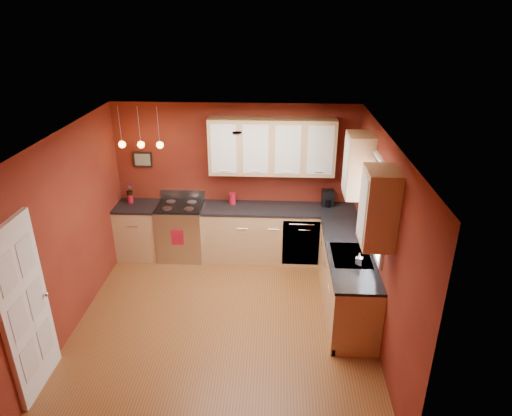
{
  "coord_description": "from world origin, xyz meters",
  "views": [
    {
      "loc": [
        0.69,
        -5.07,
        4.02
      ],
      "look_at": [
        0.39,
        1.0,
        1.29
      ],
      "focal_mm": 32.0,
      "sensor_mm": 36.0,
      "label": 1
    }
  ],
  "objects_px": {
    "gas_range": "(182,230)",
    "coffee_maker": "(328,199)",
    "soap_pump": "(359,260)",
    "sink": "(351,257)",
    "red_canister": "(233,198)"
  },
  "relations": [
    {
      "from": "gas_range",
      "to": "coffee_maker",
      "type": "relative_size",
      "value": 4.04
    },
    {
      "from": "gas_range",
      "to": "red_canister",
      "type": "relative_size",
      "value": 5.93
    },
    {
      "from": "red_canister",
      "to": "coffee_maker",
      "type": "height_order",
      "value": "coffee_maker"
    },
    {
      "from": "gas_range",
      "to": "sink",
      "type": "height_order",
      "value": "sink"
    },
    {
      "from": "gas_range",
      "to": "red_canister",
      "type": "xyz_separation_m",
      "value": [
        0.87,
        0.14,
        0.55
      ]
    },
    {
      "from": "sink",
      "to": "coffee_maker",
      "type": "xyz_separation_m",
      "value": [
        -0.16,
        1.64,
        0.15
      ]
    },
    {
      "from": "gas_range",
      "to": "soap_pump",
      "type": "bearing_deg",
      "value": -33.4
    },
    {
      "from": "coffee_maker",
      "to": "red_canister",
      "type": "bearing_deg",
      "value": 173.33
    },
    {
      "from": "sink",
      "to": "red_canister",
      "type": "height_order",
      "value": "sink"
    },
    {
      "from": "gas_range",
      "to": "soap_pump",
      "type": "height_order",
      "value": "soap_pump"
    },
    {
      "from": "coffee_maker",
      "to": "soap_pump",
      "type": "relative_size",
      "value": 1.53
    },
    {
      "from": "gas_range",
      "to": "sink",
      "type": "bearing_deg",
      "value": -29.78
    },
    {
      "from": "coffee_maker",
      "to": "soap_pump",
      "type": "height_order",
      "value": "coffee_maker"
    },
    {
      "from": "gas_range",
      "to": "soap_pump",
      "type": "xyz_separation_m",
      "value": [
        2.68,
        -1.77,
        0.55
      ]
    },
    {
      "from": "sink",
      "to": "red_canister",
      "type": "relative_size",
      "value": 3.74
    }
  ]
}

